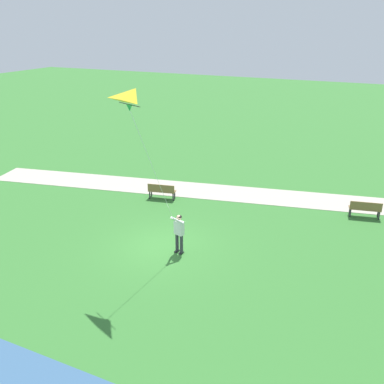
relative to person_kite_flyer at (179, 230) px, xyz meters
The scene contains 6 objects.
ground_plane 1.39m from the person_kite_flyer, 102.20° to the right, with size 120.00×120.00×0.00m, color #33702D.
walkway_path 7.66m from the person_kite_flyer, behind, with size 2.40×32.00×0.02m, color #ADA393.
person_kite_flyer is the anchor object (origin of this frame).
flying_kite 5.98m from the person_kite_flyer, 13.19° to the right, with size 2.21×1.35×5.18m.
park_bench_near_walkway 6.00m from the person_kite_flyer, 144.59° to the right, with size 0.73×1.56×0.88m.
park_bench_far_walkway 9.76m from the person_kite_flyer, 135.56° to the left, with size 0.73×1.56×0.88m.
Camera 1 is at (14.22, 7.95, 9.05)m, focal length 39.76 mm.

